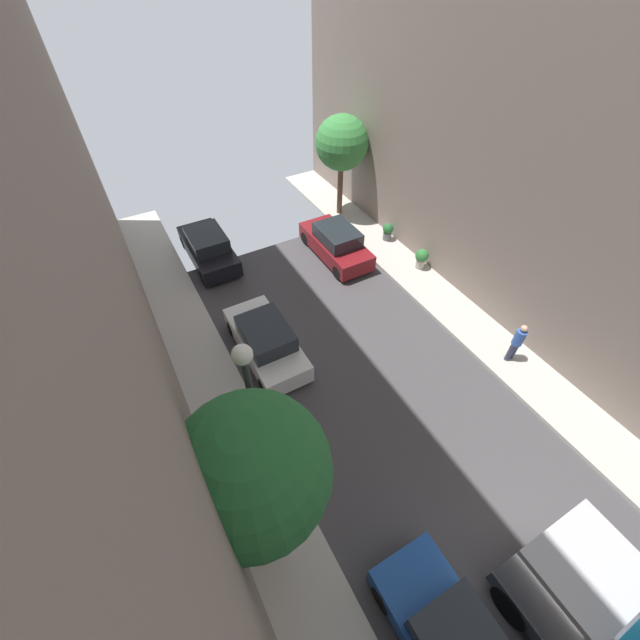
% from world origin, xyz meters
% --- Properties ---
extents(ground, '(32.00, 32.00, 0.00)m').
position_xyz_m(ground, '(0.00, 0.00, 0.00)').
color(ground, '#423F42').
extents(sidewalk_right, '(2.00, 44.00, 0.15)m').
position_xyz_m(sidewalk_right, '(5.00, 0.00, 0.07)').
color(sidewalk_right, '#B7B2A8').
rests_on(sidewalk_right, ground).
extents(parked_car_left_2, '(1.78, 4.20, 1.57)m').
position_xyz_m(parked_car_left_2, '(-2.70, 9.67, 0.72)').
color(parked_car_left_2, white).
rests_on(parked_car_left_2, ground).
extents(parked_car_left_3, '(1.78, 4.20, 1.57)m').
position_xyz_m(parked_car_left_3, '(-2.70, 16.32, 0.72)').
color(parked_car_left_3, black).
rests_on(parked_car_left_3, ground).
extents(parked_car_right_3, '(1.78, 4.20, 1.57)m').
position_xyz_m(parked_car_right_3, '(2.70, 13.71, 0.72)').
color(parked_car_right_3, maroon).
rests_on(parked_car_right_3, ground).
extents(pedestrian, '(0.40, 0.36, 1.72)m').
position_xyz_m(pedestrian, '(4.96, 4.99, 1.07)').
color(pedestrian, '#2D334C').
rests_on(pedestrian, sidewalk_right).
extents(street_tree_1, '(2.59, 2.59, 5.05)m').
position_xyz_m(street_tree_1, '(4.80, 16.84, 3.87)').
color(street_tree_1, brown).
rests_on(street_tree_1, sidewalk_right).
extents(street_tree_2, '(3.03, 3.03, 5.92)m').
position_xyz_m(street_tree_2, '(-5.27, 3.63, 4.52)').
color(street_tree_2, brown).
rests_on(street_tree_2, sidewalk_left).
extents(potted_plant_0, '(0.52, 0.52, 0.88)m').
position_xyz_m(potted_plant_0, '(5.55, 13.45, 0.63)').
color(potted_plant_0, slate).
rests_on(potted_plant_0, sidewalk_right).
extents(potted_plant_2, '(0.60, 0.60, 0.97)m').
position_xyz_m(potted_plant_2, '(5.54, 10.86, 0.70)').
color(potted_plant_2, '#B2A899').
rests_on(potted_plant_2, sidewalk_right).
extents(potted_plant_3, '(0.74, 0.74, 1.08)m').
position_xyz_m(potted_plant_3, '(-5.77, 4.46, 0.75)').
color(potted_plant_3, slate).
rests_on(potted_plant_3, sidewalk_left).
extents(lamp_post, '(0.44, 0.44, 5.75)m').
position_xyz_m(lamp_post, '(-4.60, 5.34, 3.91)').
color(lamp_post, '#333338').
rests_on(lamp_post, sidewalk_left).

